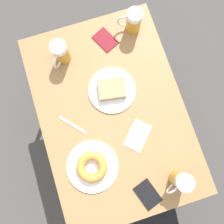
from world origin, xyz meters
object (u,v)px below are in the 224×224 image
(beer_mug_left, at_px, (180,181))
(napkin_folded, at_px, (138,136))
(fork, at_px, (73,125))
(passport_far_edge, at_px, (105,40))
(plate_with_cake, at_px, (112,90))
(plate_with_donut, at_px, (92,167))
(beer_mug_right, at_px, (133,21))
(beer_mug_center, at_px, (61,53))
(passport_near_edge, at_px, (148,194))

(beer_mug_left, height_order, napkin_folded, beer_mug_left)
(fork, relative_size, passport_far_edge, 0.86)
(plate_with_cake, xyz_separation_m, napkin_folded, (-0.05, 0.27, -0.01))
(plate_with_donut, distance_m, fork, 0.23)
(beer_mug_left, bearing_deg, fork, -44.95)
(fork, bearing_deg, beer_mug_right, -137.83)
(beer_mug_right, distance_m, napkin_folded, 0.60)
(plate_with_cake, xyz_separation_m, beer_mug_left, (-0.17, 0.53, 0.05))
(beer_mug_center, height_order, passport_near_edge, beer_mug_center)
(plate_with_donut, xyz_separation_m, fork, (0.04, -0.23, -0.02))
(plate_with_cake, xyz_separation_m, beer_mug_center, (0.20, -0.25, 0.05))
(beer_mug_left, height_order, fork, beer_mug_left)
(fork, bearing_deg, beer_mug_left, 135.05)
(passport_near_edge, bearing_deg, beer_mug_right, -103.44)
(plate_with_donut, height_order, beer_mug_center, beer_mug_center)
(napkin_folded, height_order, passport_near_edge, passport_near_edge)
(plate_with_donut, bearing_deg, beer_mug_center, -91.45)
(napkin_folded, xyz_separation_m, passport_near_edge, (0.04, 0.28, 0.00))
(fork, distance_m, passport_near_edge, 0.51)
(plate_with_donut, relative_size, napkin_folded, 1.52)
(beer_mug_right, height_order, passport_near_edge, beer_mug_right)
(beer_mug_left, height_order, passport_near_edge, beer_mug_left)
(napkin_folded, distance_m, fork, 0.34)
(beer_mug_center, xyz_separation_m, beer_mug_right, (-0.41, -0.05, 0.00))
(plate_with_donut, xyz_separation_m, beer_mug_left, (-0.38, 0.18, 0.05))
(beer_mug_center, height_order, beer_mug_right, same)
(plate_with_cake, bearing_deg, beer_mug_left, 107.48)
(napkin_folded, bearing_deg, beer_mug_left, 113.56)
(plate_with_donut, xyz_separation_m, beer_mug_center, (-0.02, -0.59, 0.05))
(fork, distance_m, passport_far_edge, 0.50)
(fork, bearing_deg, passport_far_edge, -127.15)
(beer_mug_right, bearing_deg, passport_near_edge, 76.56)
(beer_mug_left, relative_size, beer_mug_center, 1.00)
(beer_mug_center, height_order, fork, beer_mug_center)
(plate_with_cake, distance_m, beer_mug_right, 0.38)
(plate_with_donut, xyz_separation_m, beer_mug_right, (-0.42, -0.65, 0.05))
(passport_far_edge, bearing_deg, beer_mug_right, -172.21)
(beer_mug_left, height_order, beer_mug_center, same)
(plate_with_cake, xyz_separation_m, fork, (0.25, 0.11, -0.01))
(plate_with_cake, xyz_separation_m, passport_far_edge, (-0.05, -0.28, -0.01))
(fork, bearing_deg, napkin_folded, 152.92)
(plate_with_cake, height_order, fork, plate_with_cake)
(plate_with_donut, relative_size, beer_mug_right, 1.87)
(beer_mug_right, xyz_separation_m, passport_far_edge, (0.16, 0.02, -0.07))
(plate_with_cake, xyz_separation_m, beer_mug_right, (-0.21, -0.30, 0.05))
(plate_with_cake, height_order, passport_near_edge, plate_with_cake)
(plate_with_donut, distance_m, passport_far_edge, 0.68)
(plate_with_donut, height_order, beer_mug_left, beer_mug_left)
(beer_mug_center, bearing_deg, plate_with_donut, 88.55)
(beer_mug_center, xyz_separation_m, napkin_folded, (-0.25, 0.52, -0.07))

